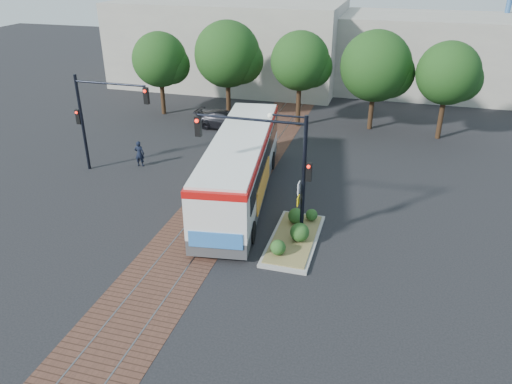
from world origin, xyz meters
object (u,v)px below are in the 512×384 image
(traffic_island, at_px, (295,234))
(parked_car, at_px, (225,120))
(signal_pole_main, at_px, (277,157))
(city_bus, at_px, (240,164))
(signal_pole_left, at_px, (97,111))
(officer, at_px, (139,154))

(traffic_island, distance_m, parked_car, 17.03)
(parked_car, bearing_deg, signal_pole_main, -148.40)
(city_bus, relative_size, traffic_island, 2.60)
(traffic_island, relative_size, signal_pole_left, 0.87)
(city_bus, xyz_separation_m, officer, (-7.50, 2.38, -1.13))
(signal_pole_left, height_order, officer, signal_pole_left)
(signal_pole_main, xyz_separation_m, parked_car, (-7.64, 14.60, -3.48))
(traffic_island, distance_m, officer, 13.00)
(signal_pole_main, xyz_separation_m, officer, (-10.46, 6.10, -3.31))
(city_bus, xyz_separation_m, signal_pole_main, (2.95, -3.73, 2.18))
(city_bus, xyz_separation_m, signal_pole_left, (-9.28, 1.08, 1.89))
(parked_car, bearing_deg, officer, 165.66)
(city_bus, distance_m, signal_pole_left, 9.53)
(signal_pole_main, bearing_deg, signal_pole_left, 158.55)
(traffic_island, bearing_deg, officer, 151.52)
(signal_pole_main, distance_m, parked_car, 16.85)
(parked_car, bearing_deg, signal_pole_left, 158.89)
(traffic_island, bearing_deg, signal_pole_main, 174.64)
(signal_pole_main, bearing_deg, traffic_island, -5.36)
(signal_pole_main, height_order, parked_car, signal_pole_main)
(traffic_island, relative_size, officer, 3.08)
(city_bus, height_order, parked_car, city_bus)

